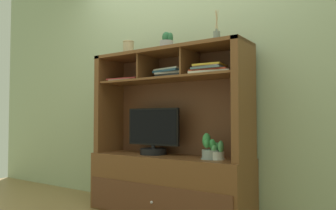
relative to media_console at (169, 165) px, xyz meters
name	(u,v)px	position (x,y,z in m)	size (l,w,h in m)	color
back_wall	(183,62)	(0.00, 0.25, 0.96)	(6.00, 0.02, 2.80)	#9FB088
media_console	(169,165)	(0.00, 0.00, 0.00)	(1.50, 0.48, 1.47)	brown
tv_monitor	(153,135)	(-0.17, 0.00, 0.26)	(0.56, 0.25, 0.43)	black
potted_orchid	(217,153)	(0.49, -0.02, 0.14)	(0.14, 0.14, 0.15)	silver
potted_fern	(210,149)	(0.43, -0.03, 0.16)	(0.16, 0.16, 0.21)	gray
magazine_stack_left	(210,69)	(0.46, -0.06, 0.81)	(0.36, 0.23, 0.07)	beige
magazine_stack_centre	(172,73)	(0.02, 0.02, 0.82)	(0.31, 0.26, 0.09)	gray
magazine_stack_right	(126,80)	(-0.48, -0.03, 0.79)	(0.36, 0.27, 0.02)	#987A65
diffuser_bottle	(217,37)	(0.49, 0.00, 1.09)	(0.06, 0.06, 0.28)	slate
potted_succulent	(167,42)	(0.00, -0.03, 1.10)	(0.14, 0.14, 0.17)	gray
ceramic_vase	(128,49)	(-0.49, 0.01, 1.11)	(0.11, 0.11, 0.15)	tan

